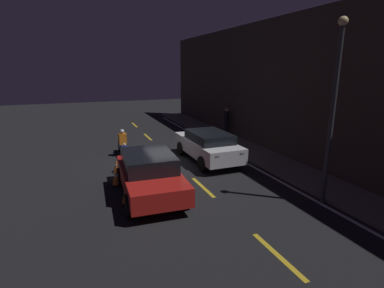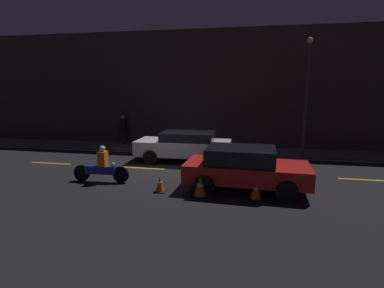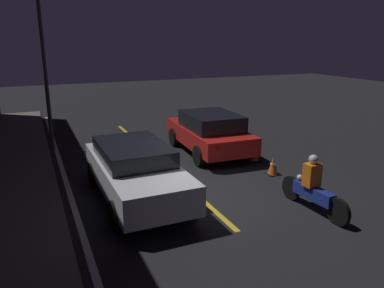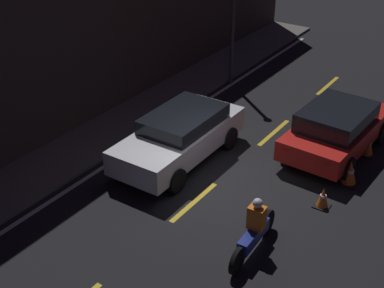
{
  "view_description": "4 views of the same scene",
  "coord_description": "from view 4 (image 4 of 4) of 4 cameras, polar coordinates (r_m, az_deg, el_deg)",
  "views": [
    {
      "loc": [
        13.07,
        -4.17,
        4.33
      ],
      "look_at": [
        1.49,
        0.35,
        1.16
      ],
      "focal_mm": 28.0,
      "sensor_mm": 36.0,
      "label": 1
    },
    {
      "loc": [
        3.55,
        -12.05,
        3.45
      ],
      "look_at": [
        1.18,
        0.17,
        1.12
      ],
      "focal_mm": 28.0,
      "sensor_mm": 36.0,
      "label": 2
    },
    {
      "loc": [
        -8.16,
        3.78,
        3.95
      ],
      "look_at": [
        1.78,
        -0.58,
        0.91
      ],
      "focal_mm": 35.0,
      "sensor_mm": 36.0,
      "label": 3
    },
    {
      "loc": [
        -10.21,
        -6.18,
        8.0
      ],
      "look_at": [
        -0.35,
        0.51,
        1.23
      ],
      "focal_mm": 50.0,
      "sensor_mm": 36.0,
      "label": 4
    }
  ],
  "objects": [
    {
      "name": "traffic_cone_far",
      "position": [
        16.33,
        18.25,
        -0.08
      ],
      "size": [
        0.47,
        0.47,
        0.66
      ],
      "color": "black",
      "rests_on": "ground"
    },
    {
      "name": "lane_dash_e",
      "position": [
        20.82,
        14.28,
        6.06
      ],
      "size": [
        2.0,
        0.14,
        0.01
      ],
      "color": "gold",
      "rests_on": "ground"
    },
    {
      "name": "sedan_white",
      "position": [
        15.07,
        -1.25,
        0.97
      ],
      "size": [
        4.42,
        1.92,
        1.43
      ],
      "rotation": [
        0.0,
        0.0,
        3.15
      ],
      "color": "silver",
      "rests_on": "ground"
    },
    {
      "name": "motorcycle",
      "position": [
        11.92,
        6.63,
        -9.26
      ],
      "size": [
        2.16,
        0.37,
        1.38
      ],
      "rotation": [
        0.0,
        0.0,
        0.05
      ],
      "color": "black",
      "rests_on": "ground"
    },
    {
      "name": "lane_dash_c",
      "position": [
        13.67,
        0.23,
        -6.2
      ],
      "size": [
        2.0,
        0.14,
        0.01
      ],
      "color": "gold",
      "rests_on": "ground"
    },
    {
      "name": "building_front",
      "position": [
        16.11,
        -14.12,
        12.0
      ],
      "size": [
        28.0,
        0.3,
        6.73
      ],
      "color": "#382D28",
      "rests_on": "ground"
    },
    {
      "name": "ground_plane",
      "position": [
        14.37,
        2.46,
        -4.27
      ],
      "size": [
        56.0,
        56.0,
        0.0
      ],
      "primitive_type": "plane",
      "color": "black"
    },
    {
      "name": "lane_solid_kerb",
      "position": [
        15.92,
        -6.89,
        -0.8
      ],
      "size": [
        25.2,
        0.14,
        0.01
      ],
      "color": "silver",
      "rests_on": "ground"
    },
    {
      "name": "raised_curb",
      "position": [
        16.63,
        -10.11,
        0.56
      ],
      "size": [
        28.0,
        1.94,
        0.11
      ],
      "color": "#605B56",
      "rests_on": "ground"
    },
    {
      "name": "lane_dash_d",
      "position": [
        17.03,
        8.72,
        1.22
      ],
      "size": [
        2.0,
        0.14,
        0.01
      ],
      "color": "gold",
      "rests_on": "ground"
    },
    {
      "name": "traffic_cone_mid",
      "position": [
        14.82,
        16.48,
        -2.93
      ],
      "size": [
        0.52,
        0.52,
        0.68
      ],
      "color": "black",
      "rests_on": "ground"
    },
    {
      "name": "traffic_cone_near",
      "position": [
        13.76,
        13.79,
        -5.58
      ],
      "size": [
        0.39,
        0.39,
        0.55
      ],
      "color": "black",
      "rests_on": "ground"
    },
    {
      "name": "taxi_red",
      "position": [
        15.99,
        15.22,
        1.68
      ],
      "size": [
        4.23,
        2.14,
        1.47
      ],
      "rotation": [
        0.0,
        0.0,
        -0.05
      ],
      "color": "red",
      "rests_on": "ground"
    }
  ]
}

